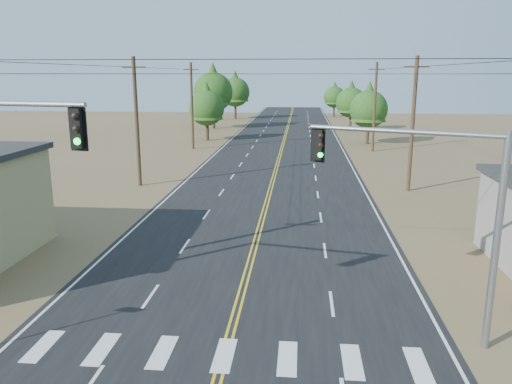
# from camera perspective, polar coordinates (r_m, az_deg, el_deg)

# --- Properties ---
(road) EXTENTS (15.00, 200.00, 0.02)m
(road) POSITION_cam_1_polar(r_m,az_deg,el_deg) (37.11, 1.52, -0.20)
(road) COLOR black
(road) RESTS_ON ground
(utility_pole_left_mid) EXTENTS (1.80, 0.30, 10.00)m
(utility_pole_left_mid) POSITION_cam_1_polar(r_m,az_deg,el_deg) (40.26, -13.48, 7.88)
(utility_pole_left_mid) COLOR #4C3826
(utility_pole_left_mid) RESTS_ON ground
(utility_pole_left_far) EXTENTS (1.80, 0.30, 10.00)m
(utility_pole_left_far) POSITION_cam_1_polar(r_m,az_deg,el_deg) (59.51, -7.33, 9.79)
(utility_pole_left_far) COLOR #4C3826
(utility_pole_left_far) RESTS_ON ground
(utility_pole_right_mid) EXTENTS (1.80, 0.30, 10.00)m
(utility_pole_right_mid) POSITION_cam_1_polar(r_m,az_deg,el_deg) (39.05, 17.46, 7.48)
(utility_pole_right_mid) COLOR #4C3826
(utility_pole_right_mid) RESTS_ON ground
(utility_pole_right_far) EXTENTS (1.80, 0.30, 10.00)m
(utility_pole_right_far) POSITION_cam_1_polar(r_m,az_deg,el_deg) (58.70, 13.41, 9.49)
(utility_pole_right_far) COLOR #4C3826
(utility_pole_right_far) RESTS_ON ground
(signal_mast_right) EXTENTS (5.90, 2.74, 7.08)m
(signal_mast_right) POSITION_cam_1_polar(r_m,az_deg,el_deg) (17.06, 19.98, -0.58)
(signal_mast_right) COLOR gray
(signal_mast_right) RESTS_ON ground
(tree_left_near) EXTENTS (4.70, 4.70, 7.83)m
(tree_left_near) POSITION_cam_1_polar(r_m,az_deg,el_deg) (67.30, -5.66, 9.95)
(tree_left_near) COLOR #3F2D1E
(tree_left_near) RESTS_ON ground
(tree_left_mid) EXTENTS (6.35, 6.35, 10.58)m
(tree_left_mid) POSITION_cam_1_polar(r_m,az_deg,el_deg) (82.37, -4.92, 11.75)
(tree_left_mid) COLOR #3F2D1E
(tree_left_mid) RESTS_ON ground
(tree_left_far) EXTENTS (5.70, 5.70, 9.50)m
(tree_left_far) POSITION_cam_1_polar(r_m,az_deg,el_deg) (100.08, -2.40, 11.67)
(tree_left_far) COLOR #3F2D1E
(tree_left_far) RESTS_ON ground
(tree_right_near) EXTENTS (4.76, 4.76, 7.93)m
(tree_right_near) POSITION_cam_1_polar(r_m,az_deg,el_deg) (65.13, 12.77, 9.63)
(tree_right_near) COLOR #3F2D1E
(tree_right_near) RESTS_ON ground
(tree_right_mid) EXTENTS (4.72, 4.72, 7.86)m
(tree_right_mid) POSITION_cam_1_polar(r_m,az_deg,el_deg) (80.72, 10.83, 10.35)
(tree_right_mid) COLOR #3F2D1E
(tree_right_mid) RESTS_ON ground
(tree_right_far) EXTENTS (4.39, 4.39, 7.32)m
(tree_right_far) POSITION_cam_1_polar(r_m,az_deg,el_deg) (106.72, 8.95, 10.91)
(tree_right_far) COLOR #3F2D1E
(tree_right_far) RESTS_ON ground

